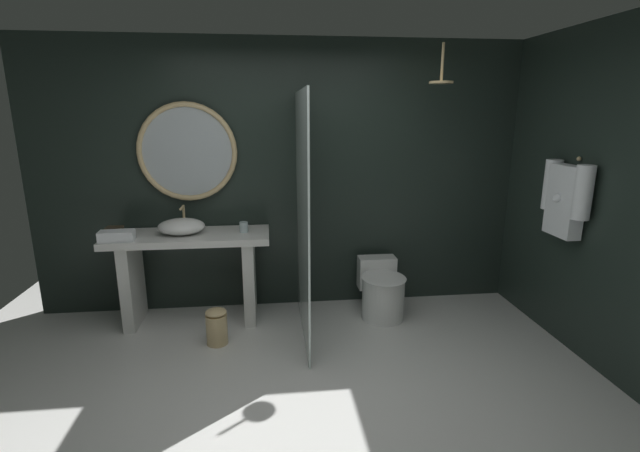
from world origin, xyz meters
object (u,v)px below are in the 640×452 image
tissue_box (115,232)px  folded_hand_towel (117,236)px  round_wall_mirror (187,152)px  rain_shower_head (441,79)px  vessel_sink (181,226)px  tumbler_cup (244,227)px  hanging_bathrobe (566,196)px  waste_bin (217,326)px  toilet (382,291)px

tissue_box → folded_hand_towel: (0.07, -0.16, 0.00)m
round_wall_mirror → rain_shower_head: size_ratio=2.73×
vessel_sink → folded_hand_towel: 0.54m
tumbler_cup → round_wall_mirror: size_ratio=0.11×
folded_hand_towel → round_wall_mirror: bearing=36.9°
tumbler_cup → hanging_bathrobe: size_ratio=0.15×
tissue_box → rain_shower_head: bearing=-2.5°
vessel_sink → waste_bin: bearing=-56.7°
folded_hand_towel → vessel_sink: bearing=18.7°
tissue_box → rain_shower_head: 3.17m
vessel_sink → rain_shower_head: bearing=-3.5°
hanging_bathrobe → vessel_sink: bearing=166.7°
tumbler_cup → toilet: bearing=-4.6°
tumbler_cup → folded_hand_towel: tumbler_cup is taller
hanging_bathrobe → toilet: size_ratio=1.06×
round_wall_mirror → waste_bin: bearing=-70.3°
tissue_box → folded_hand_towel: folded_hand_towel is taller
folded_hand_towel → toilet: bearing=1.7°
rain_shower_head → toilet: rain_shower_head is taller
waste_bin → toilet: bearing=14.3°
rain_shower_head → folded_hand_towel: rain_shower_head is taller
waste_bin → folded_hand_towel: folded_hand_towel is taller
hanging_bathrobe → folded_hand_towel: bearing=171.1°
rain_shower_head → tissue_box: bearing=177.5°
rain_shower_head → waste_bin: (-1.98, -0.35, -2.04)m
round_wall_mirror → hanging_bathrobe: (3.11, -1.00, -0.29)m
hanging_bathrobe → rain_shower_head: bearing=144.9°
waste_bin → vessel_sink: bearing=123.3°
tissue_box → toilet: 2.52m
toilet → folded_hand_towel: folded_hand_towel is taller
round_wall_mirror → hanging_bathrobe: size_ratio=1.42×
toilet → tissue_box: bearing=177.9°
toilet → rain_shower_head: bearing=-4.4°
rain_shower_head → waste_bin: bearing=-169.9°
vessel_sink → tissue_box: size_ratio=3.00×
hanging_bathrobe → folded_hand_towel: 3.75m
tissue_box → rain_shower_head: rain_shower_head is taller
vessel_sink → waste_bin: vessel_sink is taller
tumbler_cup → rain_shower_head: 2.19m
round_wall_mirror → hanging_bathrobe: round_wall_mirror is taller
hanging_bathrobe → folded_hand_towel: size_ratio=2.24×
tumbler_cup → hanging_bathrobe: hanging_bathrobe is taller
toilet → folded_hand_towel: 2.45m
round_wall_mirror → toilet: 2.26m
folded_hand_towel → tumbler_cup: bearing=9.3°
folded_hand_towel → hanging_bathrobe: bearing=-8.9°
rain_shower_head → vessel_sink: bearing=176.5°
tumbler_cup → round_wall_mirror: bearing=153.1°
tumbler_cup → toilet: size_ratio=0.16×
tumbler_cup → round_wall_mirror: (-0.50, 0.25, 0.67)m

